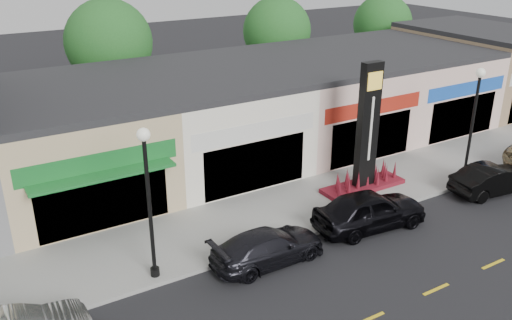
% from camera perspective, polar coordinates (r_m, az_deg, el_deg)
% --- Properties ---
extents(ground, '(120.00, 120.00, 0.00)m').
position_cam_1_polar(ground, '(21.63, 12.48, -9.13)').
color(ground, black).
rests_on(ground, ground).
extents(sidewalk, '(52.00, 4.30, 0.15)m').
position_cam_1_polar(sidewalk, '(24.46, 5.61, -4.52)').
color(sidewalk, gray).
rests_on(sidewalk, ground).
extents(curb, '(52.00, 0.20, 0.15)m').
position_cam_1_polar(curb, '(22.92, 8.94, -6.69)').
color(curb, gray).
rests_on(curb, ground).
extents(shop_beige, '(7.00, 10.85, 4.80)m').
position_cam_1_polar(shop_beige, '(26.43, -18.92, 1.93)').
color(shop_beige, tan).
rests_on(shop_beige, ground).
extents(shop_cream, '(7.00, 10.01, 4.80)m').
position_cam_1_polar(shop_cream, '(28.51, -5.16, 4.58)').
color(shop_cream, silver).
rests_on(shop_cream, ground).
extents(shop_pink_w, '(7.00, 10.01, 4.80)m').
position_cam_1_polar(shop_pink_w, '(32.02, 6.23, 6.56)').
color(shop_pink_w, beige).
rests_on(shop_pink_w, ground).
extents(shop_pink_e, '(7.00, 10.01, 4.80)m').
position_cam_1_polar(shop_pink_e, '(36.54, 15.15, 7.93)').
color(shop_pink_e, beige).
rests_on(shop_pink_e, ground).
extents(shop_tan, '(7.00, 10.01, 5.30)m').
position_cam_1_polar(shop_tan, '(41.70, 22.07, 9.18)').
color(shop_tan, '#937455').
rests_on(shop_tan, ground).
extents(tree_rear_west, '(5.20, 5.20, 7.83)m').
position_cam_1_polar(tree_rear_west, '(34.31, -15.23, 11.84)').
color(tree_rear_west, '#382619').
rests_on(tree_rear_west, ground).
extents(tree_rear_mid, '(4.80, 4.80, 7.29)m').
position_cam_1_polar(tree_rear_mid, '(39.30, 2.22, 13.38)').
color(tree_rear_mid, '#382619').
rests_on(tree_rear_mid, ground).
extents(tree_rear_east, '(4.60, 4.60, 6.94)m').
position_cam_1_polar(tree_rear_east, '(45.51, 13.16, 13.77)').
color(tree_rear_east, '#382619').
rests_on(tree_rear_east, ground).
extents(lamp_west_near, '(0.44, 0.44, 5.47)m').
position_cam_1_polar(lamp_west_near, '(18.08, -11.30, -3.10)').
color(lamp_west_near, black).
rests_on(lamp_west_near, sidewalk).
extents(lamp_east_near, '(0.44, 0.44, 5.47)m').
position_cam_1_polar(lamp_east_near, '(27.35, 21.97, 4.57)').
color(lamp_east_near, black).
rests_on(lamp_east_near, sidewalk).
extents(pylon_sign, '(4.20, 1.30, 6.00)m').
position_cam_1_polar(pylon_sign, '(25.24, 11.52, 1.47)').
color(pylon_sign, '#570F1A').
rests_on(pylon_sign, sidewalk).
extents(car_dark_sedan, '(1.91, 4.47, 1.28)m').
position_cam_1_polar(car_dark_sedan, '(20.06, 1.28, -9.11)').
color(car_dark_sedan, black).
rests_on(car_dark_sedan, ground).
extents(car_black_sedan, '(2.41, 4.97, 1.63)m').
position_cam_1_polar(car_black_sedan, '(22.65, 11.89, -5.16)').
color(car_black_sedan, black).
rests_on(car_black_sedan, ground).
extents(car_black_conv, '(1.97, 4.38, 1.39)m').
position_cam_1_polar(car_black_conv, '(27.47, 23.73, -1.86)').
color(car_black_conv, black).
rests_on(car_black_conv, ground).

